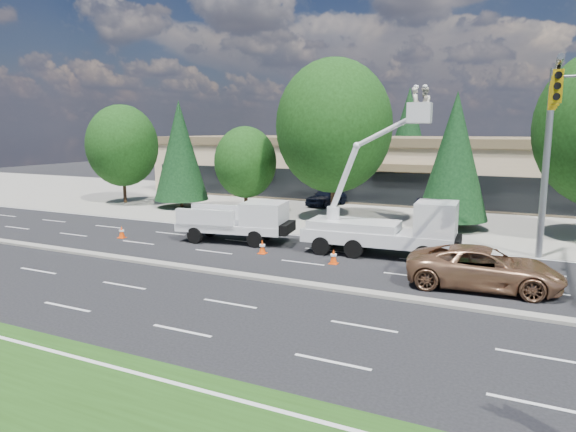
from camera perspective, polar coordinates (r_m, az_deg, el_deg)
The scene contains 22 objects.
ground at distance 21.47m, azimuth -1.89°, elevation -7.18°, with size 140.00×140.00×0.00m, color black.
concrete_apron at distance 39.86m, azimuth 11.57°, elevation 0.46°, with size 140.00×22.00×0.01m, color gray.
road_median at distance 21.46m, azimuth -1.89°, elevation -7.03°, with size 120.00×0.55×0.12m, color gray.
strip_mall at distance 49.23m, azimuth 14.57°, elevation 5.36°, with size 50.40×15.40×5.50m.
tree_front_a at distance 45.83m, azimuth -17.93°, elevation 7.44°, with size 5.97×5.97×8.28m.
tree_front_b at distance 41.94m, azimuth -11.91°, elevation 7.12°, with size 4.29×4.29×8.46m.
tree_front_c at distance 38.61m, azimuth -4.76°, elevation 5.96°, with size 4.65×4.65×6.45m.
tree_front_d at distance 35.50m, azimuth 5.12°, elevation 9.91°, with size 7.91×7.91×10.97m.
tree_front_e at distance 33.55m, azimuth 18.03°, elevation 6.36°, with size 4.33×4.33×8.53m.
tree_back_a at distance 66.23m, azimuth 1.18°, elevation 8.33°, with size 4.49×4.49×8.85m.
tree_back_b at distance 61.71m, azimuth 13.24°, elevation 9.05°, with size 5.57×5.57×10.97m.
tree_back_c at distance 60.21m, azimuth 26.44°, elevation 7.74°, with size 5.00×5.00×9.87m.
signal_mast at distance 25.25m, azimuth 27.12°, elevation 8.23°, with size 2.76×10.16×9.00m.
utility_pickup at distance 28.58m, azimuth -5.37°, elevation -1.04°, with size 6.29×3.18×2.30m.
bucket_truck at distance 25.60m, azimuth 11.34°, elevation -0.62°, with size 7.54×2.78×8.23m.
traffic_cone_a at distance 31.18m, azimuth -18.00°, elevation -1.71°, with size 0.40×0.40×0.70m.
traffic_cone_b at distance 25.97m, azimuth -2.87°, elevation -3.45°, with size 0.40×0.40×0.70m.
traffic_cone_c at distance 24.08m, azimuth 5.08°, elevation -4.52°, with size 0.40×0.40×0.70m.
traffic_cone_d at distance 23.19m, azimuth 23.52°, elevation -5.85°, with size 0.40×0.40×0.70m.
minivan at distance 21.71m, azimuth 20.93°, elevation -5.40°, with size 2.71×5.88×1.64m, color #946747.
parked_car_west at distance 42.28m, azimuth 4.38°, elevation 2.17°, with size 1.80×4.47×1.52m, color black.
parked_car_east at distance 36.05m, azimuth 15.37°, elevation 0.59°, with size 1.63×4.67×1.54m, color black.
Camera 1 is at (9.57, -18.20, 6.19)m, focal length 32.00 mm.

